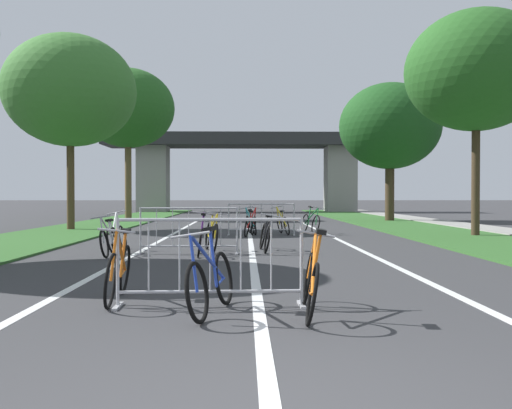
{
  "coord_description": "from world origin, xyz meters",
  "views": [
    {
      "loc": [
        -0.16,
        -3.06,
        1.32
      ],
      "look_at": [
        0.27,
        19.08,
        0.96
      ],
      "focal_mm": 39.55,
      "sensor_mm": 36.0,
      "label": 1
    }
  ],
  "objects_px": {
    "tree_right_oak_near": "(476,71)",
    "bicycle_white_9": "(117,237)",
    "tree_right_oak_mid": "(390,126)",
    "bicycle_black_7": "(265,236)",
    "crowd_barrier_third": "(261,219)",
    "bicycle_blue_3": "(211,281)",
    "bicycle_orange_0": "(119,271)",
    "tree_left_pine_far": "(70,91)",
    "crowd_barrier_nearest": "(210,263)",
    "bicycle_orange_10": "(311,281)",
    "bicycle_silver_8": "(109,240)",
    "bicycle_purple_6": "(201,239)",
    "bicycle_green_5": "(310,223)",
    "bicycle_red_2": "(251,225)",
    "crowd_barrier_second": "(189,231)",
    "bicycle_yellow_1": "(211,235)",
    "tree_left_cypress_far": "(128,108)",
    "bicycle_yellow_11": "(283,224)",
    "bicycle_teal_4": "(251,224)"
  },
  "relations": [
    {
      "from": "tree_left_cypress_far",
      "to": "bicycle_blue_3",
      "type": "distance_m",
      "value": 26.46
    },
    {
      "from": "bicycle_orange_0",
      "to": "bicycle_blue_3",
      "type": "xyz_separation_m",
      "value": [
        1.19,
        -0.76,
        -0.01
      ]
    },
    {
      "from": "tree_right_oak_near",
      "to": "crowd_barrier_nearest",
      "type": "distance_m",
      "value": 14.43
    },
    {
      "from": "bicycle_silver_8",
      "to": "bicycle_white_9",
      "type": "distance_m",
      "value": 0.87
    },
    {
      "from": "bicycle_blue_3",
      "to": "crowd_barrier_second",
      "type": "bearing_deg",
      "value": -68.89
    },
    {
      "from": "bicycle_green_5",
      "to": "bicycle_black_7",
      "type": "xyz_separation_m",
      "value": [
        -1.76,
        -6.02,
        -0.02
      ]
    },
    {
      "from": "bicycle_purple_6",
      "to": "bicycle_silver_8",
      "type": "xyz_separation_m",
      "value": [
        -1.97,
        -0.03,
        -0.02
      ]
    },
    {
      "from": "crowd_barrier_third",
      "to": "bicycle_blue_3",
      "type": "xyz_separation_m",
      "value": [
        -0.92,
        -12.36,
        -0.15
      ]
    },
    {
      "from": "crowd_barrier_third",
      "to": "bicycle_yellow_1",
      "type": "xyz_separation_m",
      "value": [
        -1.32,
        -5.45,
        -0.14
      ]
    },
    {
      "from": "crowd_barrier_third",
      "to": "tree_left_pine_far",
      "type": "bearing_deg",
      "value": 159.36
    },
    {
      "from": "tree_left_cypress_far",
      "to": "bicycle_purple_6",
      "type": "xyz_separation_m",
      "value": [
        5.51,
        -19.07,
        -5.76
      ]
    },
    {
      "from": "bicycle_yellow_11",
      "to": "bicycle_blue_3",
      "type": "bearing_deg",
      "value": -107.06
    },
    {
      "from": "bicycle_red_2",
      "to": "bicycle_purple_6",
      "type": "relative_size",
      "value": 1.02
    },
    {
      "from": "tree_right_oak_mid",
      "to": "bicycle_black_7",
      "type": "height_order",
      "value": "tree_right_oak_mid"
    },
    {
      "from": "crowd_barrier_second",
      "to": "crowd_barrier_third",
      "type": "distance_m",
      "value": 6.25
    },
    {
      "from": "bicycle_silver_8",
      "to": "crowd_barrier_nearest",
      "type": "bearing_deg",
      "value": 113.73
    },
    {
      "from": "bicycle_red_2",
      "to": "bicycle_orange_10",
      "type": "bearing_deg",
      "value": -75.18
    },
    {
      "from": "bicycle_silver_8",
      "to": "bicycle_purple_6",
      "type": "bearing_deg",
      "value": -179.82
    },
    {
      "from": "tree_left_pine_far",
      "to": "bicycle_black_7",
      "type": "relative_size",
      "value": 4.23
    },
    {
      "from": "tree_left_pine_far",
      "to": "tree_right_oak_near",
      "type": "xyz_separation_m",
      "value": [
        13.92,
        -3.46,
        0.04
      ]
    },
    {
      "from": "crowd_barrier_nearest",
      "to": "bicycle_teal_4",
      "type": "distance_m",
      "value": 12.39
    },
    {
      "from": "crowd_barrier_third",
      "to": "bicycle_silver_8",
      "type": "relative_size",
      "value": 1.43
    },
    {
      "from": "bicycle_teal_4",
      "to": "tree_right_oak_mid",
      "type": "bearing_deg",
      "value": 43.98
    },
    {
      "from": "bicycle_silver_8",
      "to": "bicycle_orange_10",
      "type": "bearing_deg",
      "value": 120.43
    },
    {
      "from": "crowd_barrier_second",
      "to": "bicycle_yellow_1",
      "type": "xyz_separation_m",
      "value": [
        0.48,
        0.54,
        -0.14
      ]
    },
    {
      "from": "bicycle_silver_8",
      "to": "tree_right_oak_mid",
      "type": "bearing_deg",
      "value": -123.03
    },
    {
      "from": "bicycle_black_7",
      "to": "bicycle_orange_10",
      "type": "relative_size",
      "value": 0.99
    },
    {
      "from": "bicycle_yellow_1",
      "to": "bicycle_black_7",
      "type": "height_order",
      "value": "bicycle_yellow_1"
    },
    {
      "from": "tree_right_oak_near",
      "to": "bicycle_blue_3",
      "type": "bearing_deg",
      "value": -123.77
    },
    {
      "from": "bicycle_yellow_1",
      "to": "crowd_barrier_nearest",
      "type": "bearing_deg",
      "value": 82.26
    },
    {
      "from": "crowd_barrier_third",
      "to": "bicycle_purple_6",
      "type": "distance_m",
      "value": 6.52
    },
    {
      "from": "bicycle_teal_4",
      "to": "bicycle_orange_10",
      "type": "relative_size",
      "value": 0.98
    },
    {
      "from": "bicycle_orange_0",
      "to": "bicycle_orange_10",
      "type": "height_order",
      "value": "bicycle_orange_10"
    },
    {
      "from": "bicycle_orange_0",
      "to": "bicycle_red_2",
      "type": "relative_size",
      "value": 1.03
    },
    {
      "from": "tree_right_oak_near",
      "to": "bicycle_yellow_11",
      "type": "xyz_separation_m",
      "value": [
        -6.09,
        1.17,
        -4.91
      ]
    },
    {
      "from": "bicycle_silver_8",
      "to": "bicycle_black_7",
      "type": "bearing_deg",
      "value": -165.38
    },
    {
      "from": "bicycle_yellow_1",
      "to": "bicycle_blue_3",
      "type": "height_order",
      "value": "bicycle_blue_3"
    },
    {
      "from": "bicycle_blue_3",
      "to": "bicycle_white_9",
      "type": "distance_m",
      "value": 7.34
    },
    {
      "from": "bicycle_green_5",
      "to": "bicycle_purple_6",
      "type": "bearing_deg",
      "value": 52.09
    },
    {
      "from": "tree_right_oak_mid",
      "to": "tree_left_pine_far",
      "type": "bearing_deg",
      "value": -152.86
    },
    {
      "from": "tree_right_oak_mid",
      "to": "bicycle_green_5",
      "type": "relative_size",
      "value": 3.98
    },
    {
      "from": "bicycle_green_5",
      "to": "bicycle_silver_8",
      "type": "height_order",
      "value": "bicycle_green_5"
    },
    {
      "from": "tree_right_oak_near",
      "to": "bicycle_white_9",
      "type": "xyz_separation_m",
      "value": [
        -10.35,
        -4.72,
        -4.93
      ]
    },
    {
      "from": "crowd_barrier_nearest",
      "to": "bicycle_green_5",
      "type": "height_order",
      "value": "crowd_barrier_nearest"
    },
    {
      "from": "bicycle_black_7",
      "to": "bicycle_orange_0",
      "type": "bearing_deg",
      "value": 68.0
    },
    {
      "from": "crowd_barrier_nearest",
      "to": "bicycle_yellow_1",
      "type": "height_order",
      "value": "crowd_barrier_nearest"
    },
    {
      "from": "bicycle_purple_6",
      "to": "bicycle_white_9",
      "type": "distance_m",
      "value": 2.19
    },
    {
      "from": "crowd_barrier_nearest",
      "to": "bicycle_green_5",
      "type": "relative_size",
      "value": 1.27
    },
    {
      "from": "crowd_barrier_nearest",
      "to": "bicycle_orange_10",
      "type": "xyz_separation_m",
      "value": [
        1.13,
        -0.49,
        -0.14
      ]
    },
    {
      "from": "bicycle_purple_6",
      "to": "tree_left_pine_far",
      "type": "bearing_deg",
      "value": 118.37
    }
  ]
}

